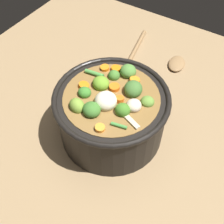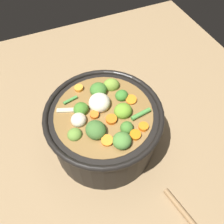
# 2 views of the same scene
# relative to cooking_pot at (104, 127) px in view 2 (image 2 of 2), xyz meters

# --- Properties ---
(ground_plane) EXTENTS (1.10, 1.10, 0.00)m
(ground_plane) POSITION_rel_cooking_pot_xyz_m (-0.00, -0.00, -0.07)
(ground_plane) COLOR #8C704C
(cooking_pot) EXTENTS (0.27, 0.27, 0.16)m
(cooking_pot) POSITION_rel_cooking_pot_xyz_m (0.00, 0.00, 0.00)
(cooking_pot) COLOR black
(cooking_pot) RESTS_ON ground_plane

